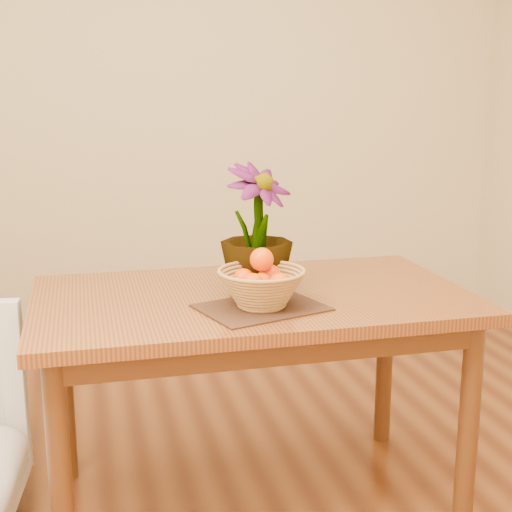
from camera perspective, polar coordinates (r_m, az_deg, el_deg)
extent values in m
cube|color=beige|center=(4.14, -6.78, 12.38)|extent=(4.00, 0.02, 2.70)
cube|color=brown|center=(2.32, -0.26, -3.49)|extent=(1.40, 0.80, 0.04)
cube|color=#492711|center=(2.33, -0.26, -4.90)|extent=(1.28, 0.68, 0.08)
cylinder|color=#492711|center=(2.11, -15.38, -16.79)|extent=(0.06, 0.06, 0.71)
cylinder|color=#492711|center=(2.40, 16.62, -13.09)|extent=(0.06, 0.06, 0.71)
cylinder|color=#492711|center=(2.69, -15.11, -10.08)|extent=(0.06, 0.06, 0.71)
cylinder|color=#492711|center=(2.92, 10.26, -7.95)|extent=(0.06, 0.06, 0.71)
cube|color=#3E2416|center=(2.15, 0.45, -4.14)|extent=(0.42, 0.36, 0.01)
cylinder|color=#A37643|center=(2.15, 0.45, -3.97)|extent=(0.13, 0.13, 0.01)
sphere|color=#E73303|center=(2.13, 0.45, -2.14)|extent=(0.06, 0.06, 0.06)
sphere|color=#E73303|center=(2.18, 1.13, -1.62)|extent=(0.07, 0.07, 0.07)
sphere|color=#E73303|center=(2.16, -0.98, -1.88)|extent=(0.07, 0.07, 0.07)
sphere|color=#E73303|center=(2.08, -0.26, -2.36)|extent=(0.07, 0.07, 0.07)
sphere|color=#E73303|center=(2.11, 1.91, -2.25)|extent=(0.07, 0.07, 0.07)
sphere|color=#E73303|center=(2.14, 0.46, -0.28)|extent=(0.07, 0.07, 0.07)
imported|color=#194915|center=(2.28, 0.05, 2.16)|extent=(0.32, 0.32, 0.42)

